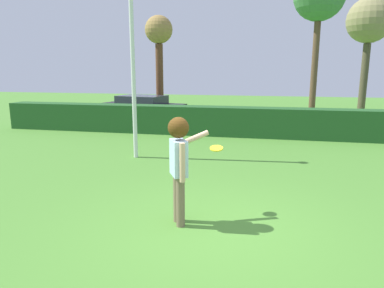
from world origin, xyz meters
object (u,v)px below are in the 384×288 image
person (179,157)px  frisbee (216,148)px  parked_car_black (142,107)px  oak_tree (159,38)px  lamppost (132,42)px  birch_tree (369,22)px

person → frisbee: size_ratio=7.74×
person → frisbee: (0.51, 0.63, 0.03)m
parked_car_black → oak_tree: size_ratio=0.85×
frisbee → person: bearing=-128.7°
lamppost → birch_tree: 16.70m
frisbee → birch_tree: (6.35, 17.28, 4.02)m
lamppost → oak_tree: lamppost is taller
parked_car_black → birch_tree: (11.70, 6.55, 4.51)m
frisbee → parked_car_black: 11.99m
person → birch_tree: 19.60m
person → oak_tree: 14.11m
person → oak_tree: (-4.43, 13.06, 2.98)m
parked_car_black → oak_tree: (0.40, 1.70, 3.43)m
frisbee → lamppost: lamppost is taller
birch_tree → oak_tree: size_ratio=1.26×
lamppost → birch_tree: bearing=56.2°
frisbee → oak_tree: bearing=111.7°
person → frisbee: 0.81m
frisbee → birch_tree: size_ratio=0.03×
person → birch_tree: birch_tree is taller
frisbee → birch_tree: birch_tree is taller
frisbee → oak_tree: size_ratio=0.04×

